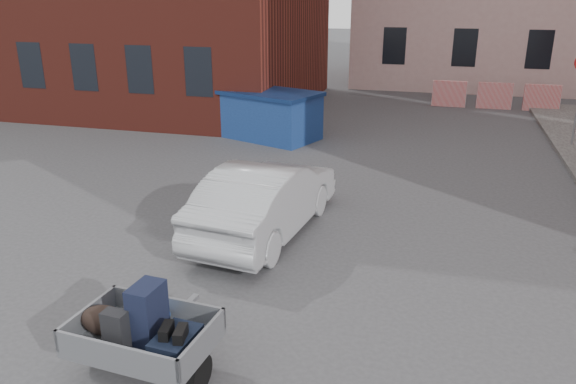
% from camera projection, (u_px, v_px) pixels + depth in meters
% --- Properties ---
extents(ground, '(120.00, 120.00, 0.00)m').
position_uv_depth(ground, '(287.00, 271.00, 9.27)').
color(ground, '#38383A').
rests_on(ground, ground).
extents(barriers, '(4.70, 0.18, 1.00)m').
position_uv_depth(barriers, '(495.00, 96.00, 21.66)').
color(barriers, red).
rests_on(barriers, ground).
extents(trailer, '(1.69, 1.86, 1.20)m').
position_uv_depth(trailer, '(143.00, 331.00, 6.56)').
color(trailer, black).
rests_on(trailer, ground).
extents(dumpster, '(3.89, 2.90, 1.46)m').
position_uv_depth(dumpster, '(263.00, 114.00, 17.43)').
color(dumpster, navy).
rests_on(dumpster, ground).
extents(silver_car, '(1.92, 4.31, 1.38)m').
position_uv_depth(silver_car, '(266.00, 198.00, 10.51)').
color(silver_car, '#9EA0A5').
rests_on(silver_car, ground).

